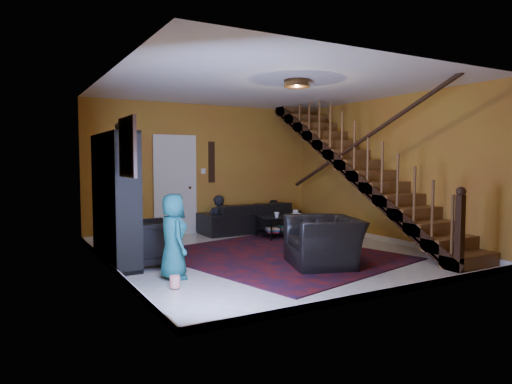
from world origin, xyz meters
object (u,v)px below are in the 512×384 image
at_px(armchair_left, 148,243).
at_px(armchair_right, 324,242).
at_px(sofa, 249,217).
at_px(coffee_table, 286,225).
at_px(bookshelf, 115,201).

relative_size(armchair_left, armchair_right, 0.69).
xyz_separation_m(sofa, coffee_table, (0.33, -0.99, -0.07)).
xyz_separation_m(armchair_left, armchair_right, (2.33, -1.25, 0.01)).
bearing_deg(bookshelf, armchair_right, -32.86).
distance_m(armchair_left, armchair_right, 2.64).
distance_m(armchair_right, coffee_table, 2.61).
height_order(sofa, coffee_table, sofa).
bearing_deg(armchair_left, bookshelf, 34.12).
distance_m(bookshelf, coffee_table, 3.74).
height_order(armchair_left, coffee_table, armchair_left).
xyz_separation_m(sofa, armchair_right, (-0.59, -3.43, 0.04)).
xyz_separation_m(bookshelf, armchair_left, (0.35, -0.48, -0.61)).
bearing_deg(coffee_table, armchair_right, -110.61).
relative_size(armchair_left, coffee_table, 0.60).
height_order(bookshelf, armchair_left, bookshelf).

